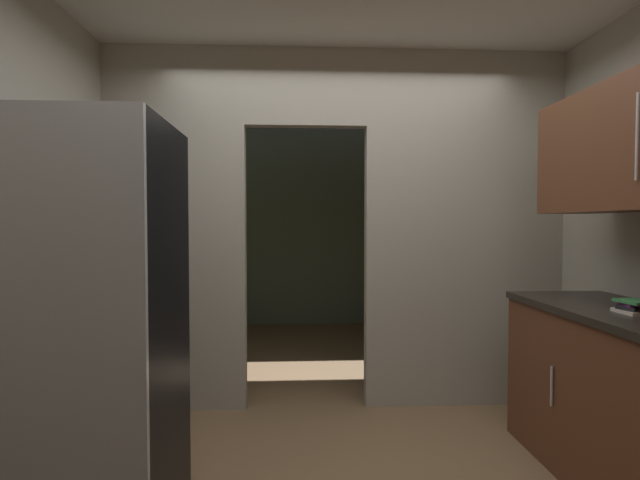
{
  "coord_description": "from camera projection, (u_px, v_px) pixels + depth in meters",
  "views": [
    {
      "loc": [
        -0.33,
        -2.27,
        1.38
      ],
      "look_at": [
        -0.19,
        0.36,
        1.29
      ],
      "focal_mm": 27.25,
      "sensor_mm": 36.0,
      "label": 1
    }
  ],
  "objects": [
    {
      "name": "book_stack",
      "position": [
        633.0,
        307.0,
        2.4
      ],
      "size": [
        0.14,
        0.17,
        0.07
      ],
      "color": "beige",
      "rests_on": "lower_cabinet_run"
    },
    {
      "name": "adjoining_room_shell",
      "position": [
        322.0,
        228.0,
        5.71
      ],
      "size": [
        3.41,
        3.1,
        2.67
      ],
      "color": "slate",
      "rests_on": "ground"
    },
    {
      "name": "refrigerator",
      "position": [
        74.0,
        331.0,
        2.12
      ],
      "size": [
        0.84,
        0.76,
        1.82
      ],
      "color": "black",
      "rests_on": "ground"
    },
    {
      "name": "kitchen_partition",
      "position": [
        346.0,
        220.0,
        3.65
      ],
      "size": [
        3.41,
        0.12,
        2.67
      ],
      "color": "#ADA899",
      "rests_on": "ground"
    }
  ]
}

